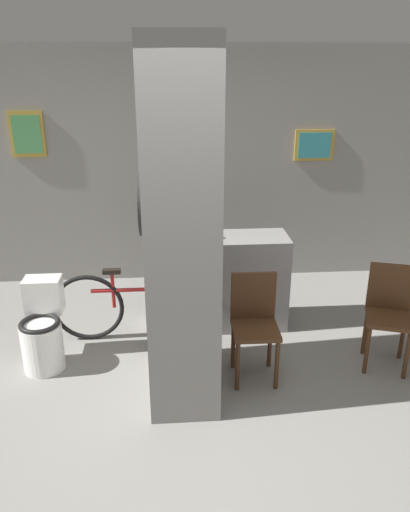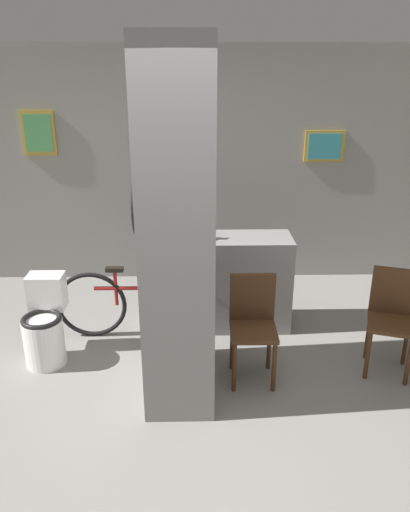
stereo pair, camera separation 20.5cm
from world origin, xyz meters
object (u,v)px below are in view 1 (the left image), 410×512
(bottle_tall, at_px, (188,228))
(toilet, at_px, (43,331))
(chair_near_pillar, at_px, (254,321))
(chair_by_doorway, at_px, (389,311))
(bicycle, at_px, (140,305))

(bottle_tall, bearing_deg, toilet, -157.82)
(chair_near_pillar, distance_m, bottle_tall, 1.07)
(chair_by_doorway, distance_m, bicycle, 2.17)
(chair_by_doorway, height_order, bicycle, chair_by_doorway)
(toilet, relative_size, bottle_tall, 2.28)
(bicycle, relative_size, bottle_tall, 5.01)
(toilet, distance_m, chair_near_pillar, 1.77)
(bicycle, xyz_separation_m, bottle_tall, (0.45, 0.13, 0.69))
(bicycle, bearing_deg, chair_by_doorway, -14.92)
(chair_by_doorway, xyz_separation_m, bicycle, (-2.09, 0.56, -0.15))
(chair_by_doorway, relative_size, bicycle, 0.54)
(chair_near_pillar, relative_size, bottle_tall, 2.73)
(chair_near_pillar, height_order, bottle_tall, bottle_tall)
(toilet, distance_m, bottle_tall, 1.53)
(chair_by_doorway, relative_size, bottle_tall, 2.73)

